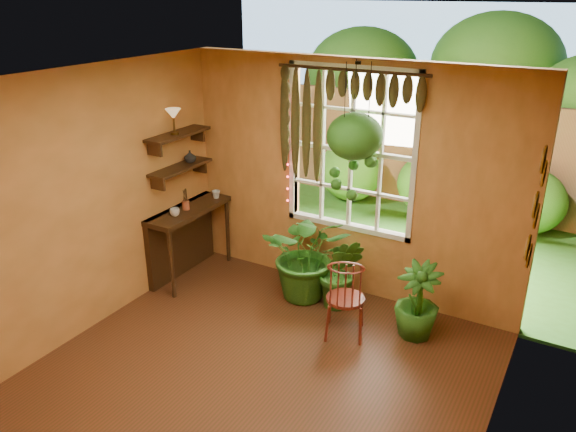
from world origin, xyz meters
name	(u,v)px	position (x,y,z in m)	size (l,w,h in m)	color
floor	(239,396)	(0.00, 0.00, 0.00)	(4.50, 4.50, 0.00)	#592A19
ceiling	(227,89)	(0.00, 0.00, 2.70)	(4.50, 4.50, 0.00)	silver
wall_back	(349,182)	(0.00, 2.25, 1.35)	(4.00, 4.00, 0.00)	#DC954B
wall_left	(63,214)	(-2.00, 0.00, 1.35)	(4.50, 4.50, 0.00)	#DC954B
wall_right	(493,331)	(2.00, 0.00, 1.35)	(4.50, 4.50, 0.00)	#DC954B
window	(351,151)	(0.00, 2.28, 1.70)	(1.52, 0.10, 1.86)	white
valance_vine	(342,99)	(-0.08, 2.16, 2.28)	(1.70, 0.12, 1.10)	#36220E
string_lights	(288,139)	(-0.76, 2.19, 1.75)	(0.03, 0.03, 1.54)	#FF2633
wall_plates	(535,210)	(1.98, 1.79, 1.55)	(0.04, 0.32, 1.10)	beige
counter_ledge	(183,233)	(-1.91, 1.60, 0.55)	(0.40, 1.20, 0.90)	#36220E
shelf_lower	(181,168)	(-1.88, 1.60, 1.40)	(0.25, 0.90, 0.04)	#36220E
shelf_upper	(178,134)	(-1.88, 1.60, 1.80)	(0.25, 0.90, 0.04)	#36220E
backyard	(468,115)	(0.24, 6.87, 1.28)	(14.00, 10.00, 12.00)	#2D5F1B
windsor_chair	(345,309)	(0.41, 1.33, 0.31)	(0.51, 0.53, 1.07)	maroon
potted_plant_left	(308,254)	(-0.30, 1.84, 0.55)	(0.98, 0.85, 1.09)	#144B14
potted_plant_mid	(341,273)	(0.14, 1.81, 0.44)	(0.48, 0.39, 0.88)	#144B14
potted_plant_right	(417,301)	(1.05, 1.70, 0.41)	(0.46, 0.46, 0.82)	#144B14
hanging_basket	(354,143)	(0.15, 2.01, 1.87)	(0.59, 0.59, 1.41)	black
cup_a	(175,212)	(-1.78, 1.33, 0.95)	(0.12, 0.12, 0.09)	silver
cup_b	(216,194)	(-1.72, 2.05, 0.95)	(0.11, 0.11, 0.10)	beige
brush_jar	(185,199)	(-1.80, 1.56, 1.03)	(0.09, 0.09, 0.32)	#98492C
shelf_vase	(190,156)	(-1.87, 1.78, 1.49)	(0.14, 0.14, 0.15)	#B2AD99
tiffany_lamp	(173,115)	(-1.86, 1.52, 2.03)	(0.18, 0.18, 0.29)	#553A18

